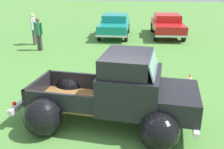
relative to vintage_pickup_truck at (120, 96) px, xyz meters
name	(u,v)px	position (x,y,z in m)	size (l,w,h in m)	color
ground_plane	(106,120)	(-0.39, 0.03, -0.76)	(80.00, 80.00, 0.00)	#548C3D
vintage_pickup_truck	(120,96)	(0.00, 0.00, 0.00)	(4.75, 3.05, 1.96)	black
show_car_0	(115,25)	(-1.61, 10.75, 0.02)	(2.01, 4.30, 1.43)	black
show_car_1	(167,24)	(1.84, 11.32, 0.03)	(2.20, 4.56, 1.43)	black
spectator_1	(39,32)	(-5.10, 6.61, 0.24)	(0.54, 0.42, 1.74)	#4C4742
spectator_2	(33,27)	(-5.91, 7.78, 0.28)	(0.35, 0.53, 1.80)	#4C4742
lane_cone_0	(189,82)	(2.10, 2.38, -0.45)	(0.36, 0.36, 0.63)	black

